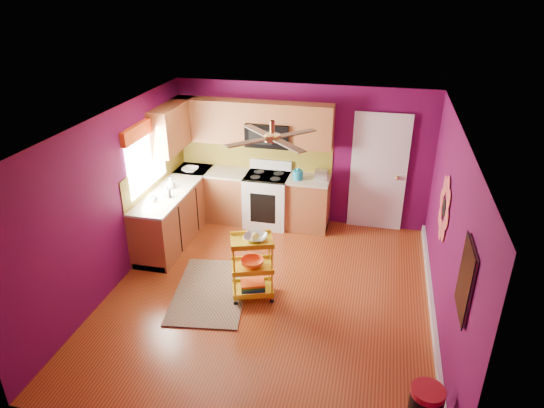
# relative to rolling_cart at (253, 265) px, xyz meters

# --- Properties ---
(ground) EXTENTS (5.00, 5.00, 0.00)m
(ground) POSITION_rel_rolling_cart_xyz_m (0.22, 0.05, -0.53)
(ground) COLOR maroon
(ground) RESTS_ON ground
(room_envelope) EXTENTS (4.54, 5.04, 2.52)m
(room_envelope) POSITION_rel_rolling_cart_xyz_m (0.24, 0.05, 1.11)
(room_envelope) COLOR #5B0A42
(room_envelope) RESTS_ON ground
(lower_cabinets) EXTENTS (2.81, 2.31, 0.94)m
(lower_cabinets) POSITION_rel_rolling_cart_xyz_m (-1.13, 1.87, -0.09)
(lower_cabinets) COLOR brown
(lower_cabinets) RESTS_ON ground
(electric_range) EXTENTS (0.76, 0.66, 1.13)m
(electric_range) POSITION_rel_rolling_cart_xyz_m (-0.33, 2.23, -0.04)
(electric_range) COLOR white
(electric_range) RESTS_ON ground
(upper_cabinetry) EXTENTS (2.80, 2.30, 1.26)m
(upper_cabinetry) POSITION_rel_rolling_cart_xyz_m (-1.03, 2.23, 1.27)
(upper_cabinetry) COLOR brown
(upper_cabinetry) RESTS_ON ground
(left_window) EXTENTS (0.08, 1.35, 1.08)m
(left_window) POSITION_rel_rolling_cart_xyz_m (-2.00, 1.10, 1.21)
(left_window) COLOR white
(left_window) RESTS_ON ground
(panel_door) EXTENTS (0.95, 0.11, 2.15)m
(panel_door) POSITION_rel_rolling_cart_xyz_m (1.57, 2.52, 0.50)
(panel_door) COLOR white
(panel_door) RESTS_ON ground
(right_wall_art) EXTENTS (0.04, 2.74, 1.04)m
(right_wall_art) POSITION_rel_rolling_cart_xyz_m (2.44, -0.29, 0.92)
(right_wall_art) COLOR black
(right_wall_art) RESTS_ON ground
(ceiling_fan) EXTENTS (1.01, 1.01, 0.26)m
(ceiling_fan) POSITION_rel_rolling_cart_xyz_m (0.22, 0.25, 1.76)
(ceiling_fan) COLOR #BF8C3F
(ceiling_fan) RESTS_ON ground
(shag_rug) EXTENTS (1.22, 1.76, 0.02)m
(shag_rug) POSITION_rel_rolling_cart_xyz_m (-0.63, -0.03, -0.51)
(shag_rug) COLOR black
(shag_rug) RESTS_ON ground
(rolling_cart) EXTENTS (0.67, 0.58, 1.03)m
(rolling_cart) POSITION_rel_rolling_cart_xyz_m (0.00, 0.00, 0.00)
(rolling_cart) COLOR yellow
(rolling_cart) RESTS_ON ground
(teal_kettle) EXTENTS (0.18, 0.18, 0.21)m
(teal_kettle) POSITION_rel_rolling_cart_xyz_m (0.22, 2.18, 0.50)
(teal_kettle) COLOR teal
(teal_kettle) RESTS_ON lower_cabinets
(toaster) EXTENTS (0.22, 0.15, 0.18)m
(toaster) POSITION_rel_rolling_cart_xyz_m (0.62, 2.26, 0.50)
(toaster) COLOR beige
(toaster) RESTS_ON lower_cabinets
(soap_bottle_a) EXTENTS (0.10, 0.10, 0.21)m
(soap_bottle_a) POSITION_rel_rolling_cart_xyz_m (-1.66, 0.99, 0.52)
(soap_bottle_a) COLOR #EA3F72
(soap_bottle_a) RESTS_ON lower_cabinets
(soap_bottle_b) EXTENTS (0.15, 0.15, 0.19)m
(soap_bottle_b) POSITION_rel_rolling_cart_xyz_m (-1.75, 1.33, 0.51)
(soap_bottle_b) COLOR white
(soap_bottle_b) RESTS_ON lower_cabinets
(counter_dish) EXTENTS (0.29, 0.29, 0.07)m
(counter_dish) POSITION_rel_rolling_cart_xyz_m (-1.71, 2.10, 0.45)
(counter_dish) COLOR white
(counter_dish) RESTS_ON lower_cabinets
(counter_cup) EXTENTS (0.11, 0.11, 0.09)m
(counter_cup) POSITION_rel_rolling_cart_xyz_m (-1.79, 0.79, 0.46)
(counter_cup) COLOR white
(counter_cup) RESTS_ON lower_cabinets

